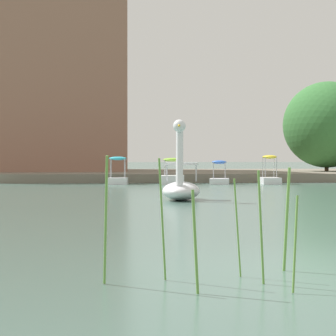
{
  "coord_description": "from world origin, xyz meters",
  "views": [
    {
      "loc": [
        -2.85,
        -8.16,
        1.37
      ],
      "look_at": [
        -0.23,
        21.94,
        0.99
      ],
      "focal_mm": 74.16,
      "sensor_mm": 36.0,
      "label": 1
    }
  ],
  "objects_px": {
    "pedal_boat_blue": "(219,178)",
    "pedal_boat_lime": "(173,177)",
    "swan_boat": "(181,186)",
    "tree_broadleaf_left": "(79,119)",
    "pedal_boat_cyan": "(118,176)",
    "pedal_boat_yellow": "(270,176)",
    "tree_willow_near_path": "(327,125)"
  },
  "relations": [
    {
      "from": "pedal_boat_lime",
      "to": "pedal_boat_cyan",
      "type": "relative_size",
      "value": 1.25
    },
    {
      "from": "pedal_boat_lime",
      "to": "tree_willow_near_path",
      "type": "height_order",
      "value": "tree_willow_near_path"
    },
    {
      "from": "swan_boat",
      "to": "pedal_boat_cyan",
      "type": "xyz_separation_m",
      "value": [
        -1.89,
        15.09,
        -0.01
      ]
    },
    {
      "from": "pedal_boat_blue",
      "to": "pedal_boat_yellow",
      "type": "bearing_deg",
      "value": -2.52
    },
    {
      "from": "swan_boat",
      "to": "tree_willow_near_path",
      "type": "bearing_deg",
      "value": 62.29
    },
    {
      "from": "pedal_boat_yellow",
      "to": "tree_broadleaf_left",
      "type": "height_order",
      "value": "tree_broadleaf_left"
    },
    {
      "from": "tree_broadleaf_left",
      "to": "tree_willow_near_path",
      "type": "relative_size",
      "value": 0.88
    },
    {
      "from": "swan_boat",
      "to": "pedal_boat_blue",
      "type": "bearing_deg",
      "value": 76.02
    },
    {
      "from": "pedal_boat_blue",
      "to": "pedal_boat_lime",
      "type": "height_order",
      "value": "pedal_boat_lime"
    },
    {
      "from": "pedal_boat_lime",
      "to": "pedal_boat_blue",
      "type": "bearing_deg",
      "value": 2.36
    },
    {
      "from": "pedal_boat_lime",
      "to": "tree_broadleaf_left",
      "type": "xyz_separation_m",
      "value": [
        -5.61,
        11.67,
        3.79
      ]
    },
    {
      "from": "pedal_boat_yellow",
      "to": "pedal_boat_blue",
      "type": "distance_m",
      "value": 2.81
    },
    {
      "from": "pedal_boat_lime",
      "to": "pedal_boat_cyan",
      "type": "bearing_deg",
      "value": 174.48
    },
    {
      "from": "pedal_boat_yellow",
      "to": "pedal_boat_blue",
      "type": "bearing_deg",
      "value": 177.48
    },
    {
      "from": "pedal_boat_cyan",
      "to": "tree_broadleaf_left",
      "type": "bearing_deg",
      "value": 102.89
    },
    {
      "from": "pedal_boat_blue",
      "to": "pedal_boat_cyan",
      "type": "height_order",
      "value": "pedal_boat_cyan"
    },
    {
      "from": "pedal_boat_yellow",
      "to": "tree_willow_near_path",
      "type": "distance_m",
      "value": 12.22
    },
    {
      "from": "swan_boat",
      "to": "pedal_boat_lime",
      "type": "height_order",
      "value": "swan_boat"
    },
    {
      "from": "swan_boat",
      "to": "pedal_boat_cyan",
      "type": "height_order",
      "value": "swan_boat"
    },
    {
      "from": "swan_boat",
      "to": "pedal_boat_cyan",
      "type": "distance_m",
      "value": 15.21
    },
    {
      "from": "pedal_boat_lime",
      "to": "pedal_boat_cyan",
      "type": "distance_m",
      "value": 3.02
    },
    {
      "from": "pedal_boat_yellow",
      "to": "tree_broadleaf_left",
      "type": "distance_m",
      "value": 16.49
    },
    {
      "from": "swan_boat",
      "to": "tree_broadleaf_left",
      "type": "xyz_separation_m",
      "value": [
        -4.5,
        26.47,
        3.72
      ]
    },
    {
      "from": "pedal_boat_yellow",
      "to": "pedal_boat_cyan",
      "type": "relative_size",
      "value": 1.08
    },
    {
      "from": "swan_boat",
      "to": "tree_willow_near_path",
      "type": "distance_m",
      "value": 28.01
    },
    {
      "from": "swan_boat",
      "to": "pedal_boat_cyan",
      "type": "bearing_deg",
      "value": 97.15
    },
    {
      "from": "pedal_boat_cyan",
      "to": "tree_broadleaf_left",
      "type": "xyz_separation_m",
      "value": [
        -2.6,
        11.38,
        3.73
      ]
    },
    {
      "from": "tree_broadleaf_left",
      "to": "tree_willow_near_path",
      "type": "xyz_separation_m",
      "value": [
        17.43,
        -1.85,
        -0.39
      ]
    },
    {
      "from": "swan_boat",
      "to": "tree_broadleaf_left",
      "type": "distance_m",
      "value": 27.1
    },
    {
      "from": "pedal_boat_cyan",
      "to": "tree_willow_near_path",
      "type": "xyz_separation_m",
      "value": [
        14.82,
        9.53,
        3.34
      ]
    },
    {
      "from": "swan_boat",
      "to": "tree_broadleaf_left",
      "type": "bearing_deg",
      "value": 99.64
    },
    {
      "from": "pedal_boat_blue",
      "to": "tree_willow_near_path",
      "type": "distance_m",
      "value": 13.83
    }
  ]
}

